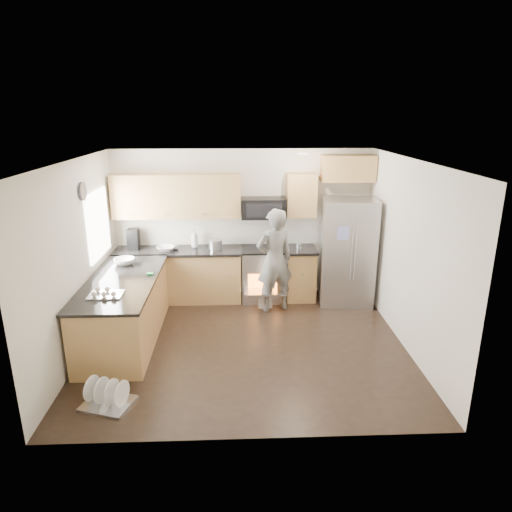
{
  "coord_description": "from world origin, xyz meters",
  "views": [
    {
      "loc": [
        -0.1,
        -5.88,
        3.19
      ],
      "look_at": [
        0.17,
        0.5,
        1.17
      ],
      "focal_mm": 32.0,
      "sensor_mm": 36.0,
      "label": 1
    }
  ],
  "objects_px": {
    "stove_range": "(264,262)",
    "person": "(274,260)",
    "dish_rack": "(108,398)",
    "refrigerator": "(347,252)"
  },
  "relations": [
    {
      "from": "person",
      "to": "dish_rack",
      "type": "bearing_deg",
      "value": 31.89
    },
    {
      "from": "stove_range",
      "to": "person",
      "type": "distance_m",
      "value": 0.55
    },
    {
      "from": "stove_range",
      "to": "person",
      "type": "bearing_deg",
      "value": -73.06
    },
    {
      "from": "stove_range",
      "to": "refrigerator",
      "type": "xyz_separation_m",
      "value": [
        1.42,
        -0.22,
        0.24
      ]
    },
    {
      "from": "person",
      "to": "dish_rack",
      "type": "height_order",
      "value": "person"
    },
    {
      "from": "dish_rack",
      "to": "refrigerator",
      "type": "bearing_deg",
      "value": 40.11
    },
    {
      "from": "refrigerator",
      "to": "person",
      "type": "distance_m",
      "value": 1.3
    },
    {
      "from": "stove_range",
      "to": "dish_rack",
      "type": "relative_size",
      "value": 2.78
    },
    {
      "from": "stove_range",
      "to": "dish_rack",
      "type": "distance_m",
      "value": 3.67
    },
    {
      "from": "person",
      "to": "dish_rack",
      "type": "xyz_separation_m",
      "value": [
        -2.1,
        -2.57,
        -0.78
      ]
    }
  ]
}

